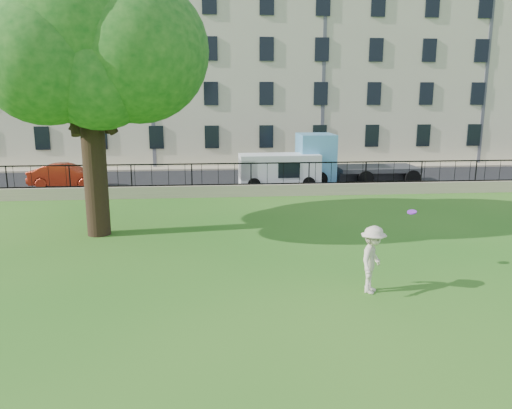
{
  "coord_description": "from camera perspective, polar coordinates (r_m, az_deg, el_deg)",
  "views": [
    {
      "loc": [
        -2.0,
        -13.08,
        5.07
      ],
      "look_at": [
        -0.51,
        3.5,
        1.42
      ],
      "focal_mm": 35.0,
      "sensor_mm": 36.0,
      "label": 1
    }
  ],
  "objects": [
    {
      "name": "sidewalk",
      "position": [
        35.4,
        -1.85,
        4.22
      ],
      "size": [
        60.0,
        1.4,
        0.12
      ],
      "primitive_type": "cube",
      "color": "gray",
      "rests_on": "ground"
    },
    {
      "name": "white_van",
      "position": [
        28.05,
        2.66,
        3.87
      ],
      "size": [
        4.49,
        1.85,
        1.87
      ],
      "primitive_type": "cube",
      "rotation": [
        0.0,
        0.0,
        0.03
      ],
      "color": "silver",
      "rests_on": "street"
    },
    {
      "name": "ground",
      "position": [
        14.17,
        3.36,
        -8.61
      ],
      "size": [
        120.0,
        120.0,
        0.0
      ],
      "primitive_type": "plane",
      "color": "#216417",
      "rests_on": "ground"
    },
    {
      "name": "street",
      "position": [
        30.28,
        -1.28,
        2.73
      ],
      "size": [
        60.0,
        9.0,
        0.01
      ],
      "primitive_type": "cube",
      "color": "black",
      "rests_on": "ground"
    },
    {
      "name": "tree",
      "position": [
        19.05,
        -19.23,
        17.86
      ],
      "size": [
        8.4,
        6.61,
        10.61
      ],
      "color": "black",
      "rests_on": "ground"
    },
    {
      "name": "frisbee",
      "position": [
        15.08,
        17.39,
        -0.82
      ],
      "size": [
        0.3,
        0.31,
        0.12
      ],
      "primitive_type": "cylinder",
      "rotation": [
        0.21,
        -0.14,
        -0.16
      ],
      "color": "purple"
    },
    {
      "name": "building_row",
      "position": [
        40.74,
        -2.4,
        14.95
      ],
      "size": [
        56.4,
        10.4,
        13.8
      ],
      "color": "beige",
      "rests_on": "ground"
    },
    {
      "name": "red_sedan",
      "position": [
        29.94,
        -20.81,
        3.09
      ],
      "size": [
        4.12,
        1.67,
        1.33
      ],
      "primitive_type": "imported",
      "rotation": [
        0.0,
        0.0,
        1.5
      ],
      "color": "#B22C15",
      "rests_on": "street"
    },
    {
      "name": "man",
      "position": [
        13.37,
        13.19,
        -6.15
      ],
      "size": [
        1.17,
        1.33,
        1.79
      ],
      "primitive_type": "imported",
      "rotation": [
        0.0,
        0.0,
        1.02
      ],
      "color": "beige",
      "rests_on": "ground"
    },
    {
      "name": "retaining_wall",
      "position": [
        25.61,
        -0.57,
        1.63
      ],
      "size": [
        50.0,
        0.4,
        0.6
      ],
      "primitive_type": "cube",
      "color": "gray",
      "rests_on": "ground"
    },
    {
      "name": "iron_railing",
      "position": [
        25.47,
        -0.57,
        3.51
      ],
      "size": [
        50.0,
        0.05,
        1.13
      ],
      "color": "black",
      "rests_on": "retaining_wall"
    },
    {
      "name": "blue_truck",
      "position": [
        29.94,
        11.44,
        5.18
      ],
      "size": [
        6.95,
        2.51,
        2.9
      ],
      "primitive_type": "cube",
      "rotation": [
        0.0,
        0.0,
        0.01
      ],
      "color": "#5AA1D3",
      "rests_on": "street"
    }
  ]
}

